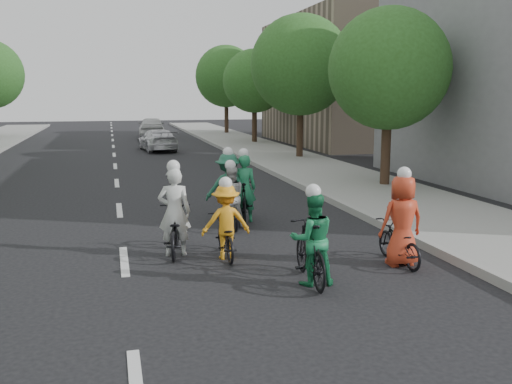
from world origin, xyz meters
name	(u,v)px	position (x,y,z in m)	size (l,w,h in m)	color
ground	(124,261)	(0.00, 0.00, 0.00)	(120.00, 120.00, 0.00)	black
sidewalk_right	(326,173)	(8.00, 10.00, 0.07)	(4.00, 80.00, 0.15)	gray
curb_right	(278,175)	(6.05, 10.00, 0.09)	(0.18, 80.00, 0.18)	#999993
bldg_se	(364,81)	(16.00, 24.00, 4.00)	(10.00, 14.00, 8.00)	gray
tree_r_0	(389,69)	(8.80, 6.60, 3.96)	(4.00, 4.00, 5.97)	black
tree_r_1	(301,65)	(8.80, 15.60, 4.52)	(4.80, 4.80, 6.93)	black
tree_r_2	(254,81)	(8.80, 24.60, 3.96)	(4.00, 4.00, 5.97)	black
tree_r_3	(226,76)	(8.80, 33.60, 4.52)	(4.80, 4.80, 6.93)	black
cyclist_0	(228,193)	(2.63, 2.89, 0.74)	(1.17, 1.62, 1.88)	black
cyclist_1	(311,246)	(3.02, -2.09, 0.65)	(0.80, 1.82, 1.71)	black
cyclist_2	(243,196)	(3.01, 2.86, 0.64)	(0.73, 1.73, 1.84)	black
cyclist_3	(174,224)	(1.00, 0.25, 0.61)	(0.88, 1.83, 1.90)	black
cyclist_4	(230,203)	(2.55, 2.31, 0.58)	(0.73, 1.82, 1.63)	black
cyclist_5	(400,230)	(5.00, -1.49, 0.66)	(0.84, 1.55, 1.86)	black
cyclist_6	(225,228)	(1.93, -0.24, 0.58)	(0.95, 1.57, 1.61)	black
follow_car_lead	(157,140)	(2.41, 21.62, 0.61)	(1.70, 4.17, 1.21)	silver
follow_car_trail	(152,127)	(2.81, 31.75, 0.77)	(1.81, 4.50, 1.53)	silver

